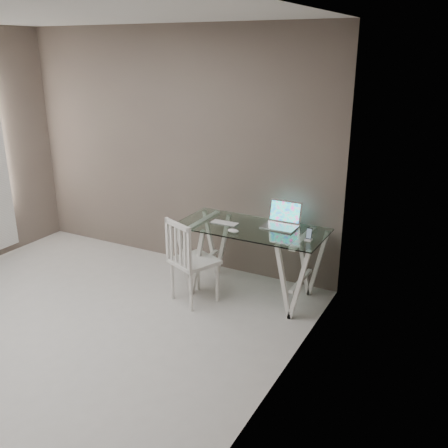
% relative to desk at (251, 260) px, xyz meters
% --- Properties ---
extents(room, '(4.50, 4.52, 2.71)m').
position_rel_desk_xyz_m(room, '(-1.26, -1.76, 1.33)').
color(room, '#BCBAB4').
rests_on(room, ground).
extents(desk, '(1.50, 0.70, 0.75)m').
position_rel_desk_xyz_m(desk, '(0.00, 0.00, 0.00)').
color(desk, silver).
rests_on(desk, ground).
extents(chair, '(0.53, 0.53, 0.89)m').
position_rel_desk_xyz_m(chair, '(-0.47, -0.45, 0.10)').
color(chair, white).
rests_on(chair, ground).
extents(laptop, '(0.34, 0.30, 0.24)m').
position_rel_desk_xyz_m(laptop, '(0.25, 0.19, 0.42)').
color(laptop, '#B5B5BA').
rests_on(laptop, desk).
extents(keyboard, '(0.29, 0.13, 0.01)m').
position_rel_desk_xyz_m(keyboard, '(-0.29, -0.02, 0.37)').
color(keyboard, silver).
rests_on(keyboard, desk).
extents(mouse, '(0.12, 0.07, 0.04)m').
position_rel_desk_xyz_m(mouse, '(-0.09, -0.22, 0.38)').
color(mouse, white).
rests_on(mouse, desk).
extents(phone_dock, '(0.07, 0.07, 0.12)m').
position_rel_desk_xyz_m(phone_dock, '(0.63, -0.08, 0.40)').
color(phone_dock, white).
rests_on(phone_dock, desk).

